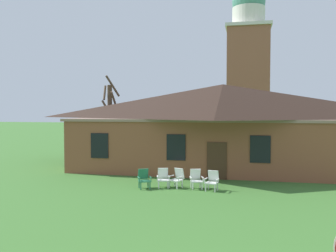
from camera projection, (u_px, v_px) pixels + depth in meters
brick_building at (223, 124)px, 24.99m from camera, size 19.47×10.40×5.68m
dome_tower at (248, 68)px, 42.79m from camera, size 5.18×5.18×19.50m
lawn_chair_by_porch at (144, 178)px, 17.92m from camera, size 0.82×0.85×0.96m
lawn_chair_near_door at (163, 177)px, 18.16m from camera, size 0.74×0.79×0.96m
lawn_chair_left_end at (177, 178)px, 18.11m from camera, size 0.80×0.84×0.96m
lawn_chair_middle at (196, 178)px, 17.88m from camera, size 0.76×0.81×0.96m
lawn_chair_right_end at (212, 180)px, 17.43m from camera, size 0.72×0.76×0.96m
bare_tree_beside_building at (110, 118)px, 28.19m from camera, size 1.56×1.58×6.56m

